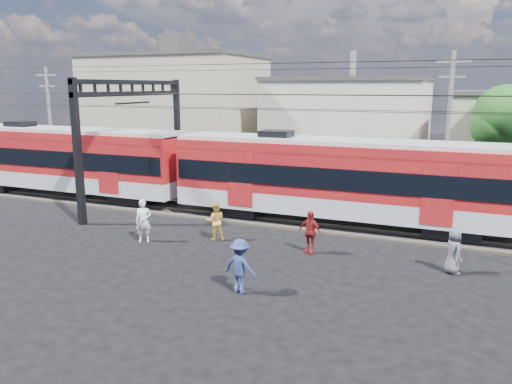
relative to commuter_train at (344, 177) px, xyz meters
The scene contains 16 objects.
ground 8.54m from the commuter_train, 102.47° to the right, with size 120.00×120.00×0.00m, color black.
track_bed 2.93m from the commuter_train, behind, with size 70.00×3.40×0.12m, color #2D2823.
rail_near 2.94m from the commuter_train, 157.02° to the right, with size 70.00×0.12×0.12m, color #59544C.
rail_far 2.94m from the commuter_train, 157.02° to the left, with size 70.00×0.12×0.12m, color #59544C.
commuter_train is the anchor object (origin of this frame).
catenary 10.77m from the commuter_train, behind, with size 70.00×9.30×7.52m.
building_west 24.77m from the commuter_train, 139.55° to the left, with size 14.28×10.20×9.30m.
building_midwest 19.41m from the commuter_train, 101.22° to the left, with size 12.24×12.24×7.30m.
utility_pole_mid 8.45m from the commuter_train, 58.85° to the left, with size 1.80×0.24×8.50m.
utility_pole_west 24.59m from the commuter_train, 165.83° to the left, with size 1.80×0.24×8.00m.
tree_near 12.73m from the commuter_train, 53.69° to the left, with size 3.82×3.64×6.72m.
pedestrian_a 9.42m from the commuter_train, 142.49° to the right, with size 0.68×0.44×1.85m, color silver.
pedestrian_b 6.47m from the commuter_train, 137.70° to the right, with size 0.82×0.64×1.69m, color gold.
pedestrian_c 9.25m from the commuter_train, 98.07° to the right, with size 1.17×0.67×1.81m, color navy.
pedestrian_d 4.66m from the commuter_train, 94.23° to the right, with size 1.02×0.43×1.75m, color maroon.
pedestrian_e 6.98m from the commuter_train, 41.96° to the right, with size 0.81×0.53×1.67m, color #515257.
Camera 1 is at (6.81, -14.93, 6.60)m, focal length 35.00 mm.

